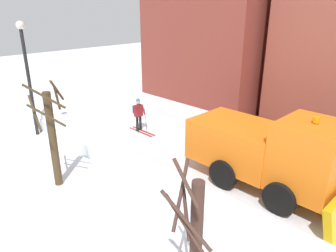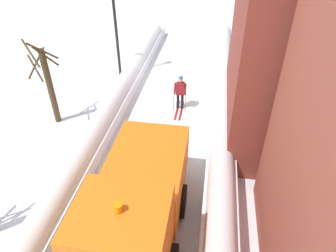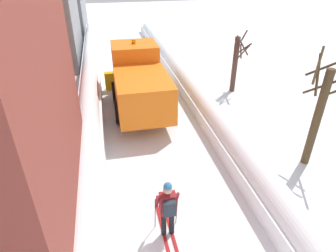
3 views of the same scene
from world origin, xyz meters
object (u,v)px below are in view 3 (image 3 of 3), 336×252
plow_truck (139,81)px  skier (168,207)px  traffic_light_pole (51,116)px  bare_tree_near (318,114)px  bare_tree_mid (236,62)px

plow_truck → skier: size_ratio=3.31×
traffic_light_pole → skier: bearing=-30.3°
skier → bare_tree_near: 6.11m
skier → bare_tree_mid: bare_tree_mid is taller
plow_truck → skier: bearing=-92.1°
bare_tree_mid → skier: bearing=-122.8°
plow_truck → bare_tree_near: 7.76m
plow_truck → bare_tree_mid: size_ratio=1.74×
bare_tree_near → bare_tree_mid: (0.04, 6.73, -0.35)m
traffic_light_pole → bare_tree_near: size_ratio=1.09×
plow_truck → skier: plow_truck is taller
skier → plow_truck: bearing=87.9°
traffic_light_pole → bare_tree_near: (8.30, 0.56, -1.15)m
bare_tree_near → bare_tree_mid: bare_tree_near is taller
traffic_light_pole → bare_tree_mid: (8.34, 7.29, -1.50)m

